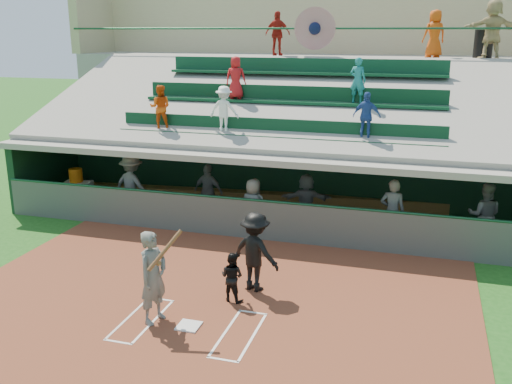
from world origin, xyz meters
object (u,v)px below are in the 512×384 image
(home_plate, at_px, (189,326))
(trash_bin, at_px, (483,44))
(water_cooler, at_px, (76,175))
(catcher, at_px, (232,277))
(batter_at_plate, at_px, (153,277))
(white_table, at_px, (78,194))

(home_plate, height_order, trash_bin, trash_bin)
(water_cooler, bearing_deg, catcher, -35.51)
(batter_at_plate, height_order, water_cooler, batter_at_plate)
(home_plate, xyz_separation_m, trash_bin, (5.81, 12.87, 5.05))
(batter_at_plate, xyz_separation_m, trash_bin, (6.54, 12.83, 4.12))
(batter_at_plate, xyz_separation_m, white_table, (-5.84, 6.26, -0.53))
(batter_at_plate, distance_m, white_table, 8.58)
(home_plate, distance_m, batter_at_plate, 1.17)
(home_plate, height_order, catcher, catcher)
(white_table, bearing_deg, home_plate, -55.99)
(catcher, bearing_deg, water_cooler, -23.21)
(catcher, bearing_deg, white_table, -23.12)
(home_plate, relative_size, water_cooler, 1.00)
(catcher, distance_m, trash_bin, 13.53)
(white_table, height_order, trash_bin, trash_bin)
(batter_at_plate, height_order, trash_bin, trash_bin)
(white_table, bearing_deg, trash_bin, 15.75)
(trash_bin, bearing_deg, water_cooler, -152.38)
(white_table, relative_size, water_cooler, 2.03)
(white_table, xyz_separation_m, water_cooler, (-0.06, 0.06, 0.60))
(batter_at_plate, bearing_deg, catcher, 47.54)
(water_cooler, bearing_deg, trash_bin, 27.62)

